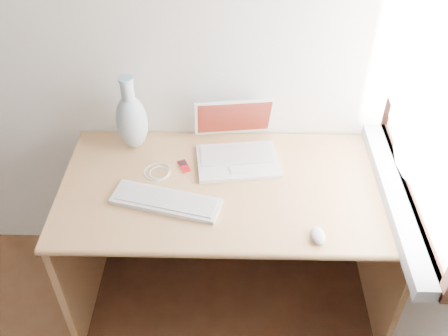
{
  "coord_description": "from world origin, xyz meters",
  "views": [
    {
      "loc": [
        1.03,
        -0.16,
        2.19
      ],
      "look_at": [
        1.0,
        1.35,
        0.88
      ],
      "focal_mm": 40.0,
      "sensor_mm": 36.0,
      "label": 1
    }
  ],
  "objects_px": {
    "laptop": "(238,146)",
    "external_keyboard": "(166,201)",
    "desk": "(232,207)",
    "vase": "(132,120)"
  },
  "relations": [
    {
      "from": "laptop",
      "to": "external_keyboard",
      "type": "relative_size",
      "value": 0.83
    },
    {
      "from": "desk",
      "to": "vase",
      "type": "xyz_separation_m",
      "value": [
        -0.45,
        0.17,
        0.37
      ]
    },
    {
      "from": "external_keyboard",
      "to": "vase",
      "type": "distance_m",
      "value": 0.43
    },
    {
      "from": "laptop",
      "to": "external_keyboard",
      "type": "xyz_separation_m",
      "value": [
        -0.29,
        -0.31,
        -0.04
      ]
    },
    {
      "from": "desk",
      "to": "vase",
      "type": "bearing_deg",
      "value": 159.29
    },
    {
      "from": "desk",
      "to": "laptop",
      "type": "bearing_deg",
      "value": 77.38
    },
    {
      "from": "desk",
      "to": "vase",
      "type": "relative_size",
      "value": 4.04
    },
    {
      "from": "external_keyboard",
      "to": "laptop",
      "type": "bearing_deg",
      "value": 60.78
    },
    {
      "from": "desk",
      "to": "external_keyboard",
      "type": "height_order",
      "value": "external_keyboard"
    },
    {
      "from": "desk",
      "to": "vase",
      "type": "height_order",
      "value": "vase"
    }
  ]
}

